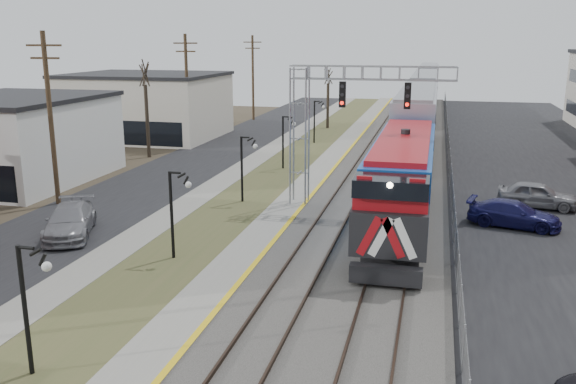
% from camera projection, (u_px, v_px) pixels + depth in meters
% --- Properties ---
extents(street_west, '(7.00, 120.00, 0.04)m').
position_uv_depth(street_west, '(175.00, 172.00, 44.95)').
color(street_west, black).
rests_on(street_west, ground).
extents(sidewalk, '(2.00, 120.00, 0.08)m').
position_uv_depth(sidewalk, '(233.00, 175.00, 43.91)').
color(sidewalk, gray).
rests_on(sidewalk, ground).
extents(grass_median, '(4.00, 120.00, 0.06)m').
position_uv_depth(grass_median, '(273.00, 177.00, 43.23)').
color(grass_median, '#464C28').
rests_on(grass_median, ground).
extents(platform, '(2.00, 120.00, 0.24)m').
position_uv_depth(platform, '(314.00, 178.00, 42.52)').
color(platform, gray).
rests_on(platform, ground).
extents(ballast_bed, '(8.00, 120.00, 0.20)m').
position_uv_depth(ballast_bed, '(386.00, 182.00, 41.38)').
color(ballast_bed, '#595651').
rests_on(ballast_bed, ground).
extents(platform_edge, '(0.24, 120.00, 0.01)m').
position_uv_depth(platform_edge, '(327.00, 177.00, 42.29)').
color(platform_edge, gold).
rests_on(platform_edge, platform).
extents(track_near, '(1.58, 120.00, 0.15)m').
position_uv_depth(track_near, '(357.00, 178.00, 41.79)').
color(track_near, '#2D2119').
rests_on(track_near, ballast_bed).
extents(track_far, '(1.58, 120.00, 0.15)m').
position_uv_depth(track_far, '(409.00, 181.00, 40.99)').
color(track_far, '#2D2119').
rests_on(track_far, ballast_bed).
extents(train, '(3.00, 85.85, 5.33)m').
position_uv_depth(train, '(422.00, 103.00, 64.80)').
color(train, '#144BA8').
rests_on(train, ground).
extents(signal_gantry, '(9.00, 1.07, 8.15)m').
position_uv_depth(signal_gantry, '(329.00, 112.00, 34.07)').
color(signal_gantry, gray).
rests_on(signal_gantry, ground).
extents(lampposts, '(0.14, 62.14, 4.00)m').
position_uv_depth(lampposts, '(174.00, 214.00, 27.00)').
color(lampposts, black).
rests_on(lampposts, ground).
extents(utility_poles, '(0.28, 80.28, 10.00)m').
position_uv_depth(utility_poles, '(51.00, 120.00, 35.00)').
color(utility_poles, '#4C3823').
rests_on(utility_poles, ground).
extents(fence, '(0.04, 120.00, 1.60)m').
position_uv_depth(fence, '(451.00, 175.00, 40.24)').
color(fence, gray).
rests_on(fence, ground).
extents(bare_trees, '(12.30, 42.30, 5.95)m').
position_uv_depth(bare_trees, '(180.00, 128.00, 48.25)').
color(bare_trees, '#382D23').
rests_on(bare_trees, ground).
extents(car_lot_d, '(4.97, 2.90, 1.35)m').
position_uv_depth(car_lot_d, '(514.00, 215.00, 31.62)').
color(car_lot_d, '#16164D').
rests_on(car_lot_d, ground).
extents(car_lot_e, '(4.62, 2.40, 1.50)m').
position_uv_depth(car_lot_e, '(537.00, 195.00, 35.22)').
color(car_lot_e, gray).
rests_on(car_lot_e, ground).
extents(car_street_b, '(3.98, 5.55, 1.49)m').
position_uv_depth(car_street_b, '(70.00, 222.00, 30.19)').
color(car_street_b, gray).
rests_on(car_street_b, ground).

